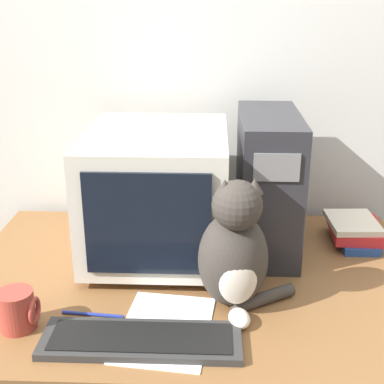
# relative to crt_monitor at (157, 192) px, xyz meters

# --- Properties ---
(wall_back) EXTENTS (7.00, 0.05, 2.50)m
(wall_back) POSITION_rel_crt_monitor_xyz_m (0.11, 0.37, 0.30)
(wall_back) COLOR silver
(wall_back) RESTS_ON ground_plane
(desk) EXTENTS (1.31, 0.89, 0.76)m
(desk) POSITION_rel_crt_monitor_xyz_m (0.11, -0.14, -0.58)
(desk) COLOR brown
(desk) RESTS_ON ground_plane
(crt_monitor) EXTENTS (0.40, 0.49, 0.38)m
(crt_monitor) POSITION_rel_crt_monitor_xyz_m (0.00, 0.00, 0.00)
(crt_monitor) COLOR beige
(crt_monitor) RESTS_ON desk
(computer_tower) EXTENTS (0.17, 0.40, 0.42)m
(computer_tower) POSITION_rel_crt_monitor_xyz_m (0.33, 0.06, 0.01)
(computer_tower) COLOR #28282D
(computer_tower) RESTS_ON desk
(keyboard) EXTENTS (0.46, 0.15, 0.02)m
(keyboard) POSITION_rel_crt_monitor_xyz_m (0.01, -0.45, -0.19)
(keyboard) COLOR #2D2D2D
(keyboard) RESTS_ON desk
(cat) EXTENTS (0.27, 0.24, 0.35)m
(cat) POSITION_rel_crt_monitor_xyz_m (0.22, -0.28, -0.05)
(cat) COLOR #38332D
(cat) RESTS_ON desk
(book_stack) EXTENTS (0.17, 0.21, 0.08)m
(book_stack) POSITION_rel_crt_monitor_xyz_m (0.62, 0.10, -0.16)
(book_stack) COLOR #234793
(book_stack) RESTS_ON desk
(pen) EXTENTS (0.16, 0.02, 0.01)m
(pen) POSITION_rel_crt_monitor_xyz_m (-0.13, -0.35, -0.19)
(pen) COLOR navy
(pen) RESTS_ON desk
(paper_sheet) EXTENTS (0.24, 0.32, 0.00)m
(paper_sheet) POSITION_rel_crt_monitor_xyz_m (0.06, -0.40, -0.20)
(paper_sheet) COLOR white
(paper_sheet) RESTS_ON desk
(mug) EXTENTS (0.09, 0.09, 0.10)m
(mug) POSITION_rel_crt_monitor_xyz_m (-0.29, -0.40, -0.15)
(mug) COLOR #9E382D
(mug) RESTS_ON desk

